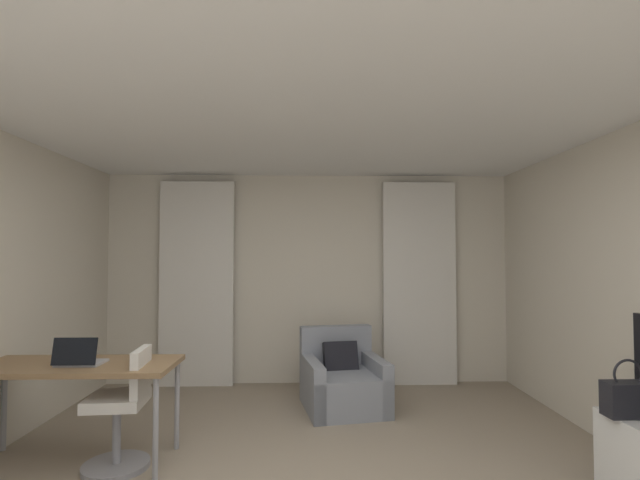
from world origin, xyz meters
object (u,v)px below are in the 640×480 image
(desk_chair, at_px, (123,415))
(desk, at_px, (76,371))
(armchair, at_px, (343,382))
(laptop, at_px, (80,359))
(handbag_primary, at_px, (629,398))

(desk_chair, bearing_deg, desk, 169.03)
(armchair, bearing_deg, desk_chair, -143.13)
(armchair, xyz_separation_m, laptop, (-2.08, -1.30, 0.54))
(armchair, relative_size, laptop, 3.02)
(armchair, xyz_separation_m, desk, (-2.14, -1.23, 0.43))
(desk_chair, height_order, handbag_primary, handbag_primary)
(desk_chair, bearing_deg, handbag_primary, -9.25)
(desk_chair, bearing_deg, laptop, 177.87)
(desk, distance_m, desk_chair, 0.50)
(armchair, distance_m, desk, 2.50)
(desk, relative_size, laptop, 4.67)
(desk, height_order, laptop, laptop)
(armchair, bearing_deg, laptop, -148.02)
(laptop, bearing_deg, handbag_primary, -8.63)
(desk, distance_m, handbag_primary, 3.89)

